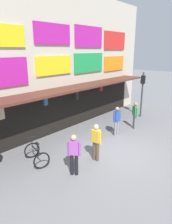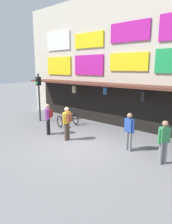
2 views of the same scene
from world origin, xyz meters
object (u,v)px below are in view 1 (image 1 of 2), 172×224
pedestrian_in_green (74,151)px  pedestrian_in_blue (96,139)px  bicycle_parked (36,154)px  pedestrian_in_purple (117,119)px  traffic_light_far (142,88)px  pedestrian_in_white (135,114)px

pedestrian_in_green → pedestrian_in_blue: bearing=1.3°
bicycle_parked → pedestrian_in_purple: (4.83, -0.96, 0.55)m
traffic_light_far → pedestrian_in_white: 2.91m
traffic_light_far → bicycle_parked: bearing=177.5°
pedestrian_in_purple → pedestrian_in_white: size_ratio=1.00×
pedestrian_in_blue → pedestrian_in_purple: bearing=15.9°
traffic_light_far → pedestrian_in_green: 8.72m
pedestrian_in_white → traffic_light_far: bearing=18.7°
pedestrian_in_purple → pedestrian_in_blue: 3.09m
pedestrian_in_blue → pedestrian_in_white: 4.62m
bicycle_parked → pedestrian_in_blue: size_ratio=0.78×
bicycle_parked → pedestrian_in_purple: pedestrian_in_purple is taller
pedestrian_in_purple → traffic_light_far: bearing=7.9°
bicycle_parked → pedestrian_in_white: bearing=-10.9°
pedestrian_in_white → pedestrian_in_purple: bearing=170.1°
pedestrian_in_purple → pedestrian_in_white: 1.64m
pedestrian_in_blue → traffic_light_far: bearing=11.3°
traffic_light_far → pedestrian_in_blue: traffic_light_far is taller
pedestrian_in_blue → pedestrian_in_green: 1.43m
bicycle_parked → pedestrian_in_white: (6.44, -1.24, 0.55)m
pedestrian_in_blue → pedestrian_in_white: bearing=7.0°
traffic_light_far → pedestrian_in_white: bearing=-161.3°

